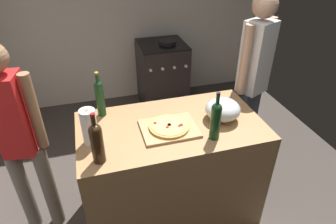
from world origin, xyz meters
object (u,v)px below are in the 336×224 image
object	(u,v)px
stove	(162,75)
person_in_red	(253,76)
pizza	(169,126)
wine_bottle_amber	(97,141)
wine_bottle_clear	(100,97)
paper_towel_roll	(89,127)
person_in_stripes	(19,137)
wine_bottle_green	(216,119)
mixing_bowl	(223,109)

from	to	relation	value
stove	person_in_red	xyz separation A→B (m)	(0.48, -1.41, 0.57)
pizza	wine_bottle_amber	distance (m)	0.56
wine_bottle_clear	wine_bottle_amber	bearing A→B (deg)	-96.93
wine_bottle_amber	paper_towel_roll	bearing A→B (deg)	100.09
pizza	person_in_stripes	size ratio (longest dim) A/B	0.18
pizza	wine_bottle_green	world-z (taller)	wine_bottle_green
mixing_bowl	stove	bearing A→B (deg)	89.28
wine_bottle_green	person_in_red	xyz separation A→B (m)	(0.66, 0.64, -0.06)
mixing_bowl	paper_towel_roll	size ratio (longest dim) A/B	1.02
wine_bottle_green	stove	world-z (taller)	wine_bottle_green
mixing_bowl	paper_towel_roll	bearing A→B (deg)	-178.63
wine_bottle_green	person_in_stripes	xyz separation A→B (m)	(-1.31, 0.39, -0.16)
wine_bottle_green	person_in_red	size ratio (longest dim) A/B	0.21
pizza	paper_towel_roll	xyz separation A→B (m)	(-0.55, 0.00, 0.10)
stove	person_in_red	bearing A→B (deg)	-71.06
pizza	mixing_bowl	bearing A→B (deg)	3.61
wine_bottle_clear	person_in_red	xyz separation A→B (m)	(1.38, 0.13, -0.07)
wine_bottle_clear	person_in_stripes	size ratio (longest dim) A/B	0.23
pizza	stove	world-z (taller)	pizza
wine_bottle_clear	person_in_red	size ratio (longest dim) A/B	0.21
wine_bottle_clear	person_in_stripes	xyz separation A→B (m)	(-0.59, -0.12, -0.17)
pizza	person_in_stripes	distance (m)	1.06
paper_towel_roll	person_in_red	bearing A→B (deg)	17.39
wine_bottle_green	wine_bottle_amber	size ratio (longest dim) A/B	1.01
mixing_bowl	person_in_stripes	xyz separation A→B (m)	(-1.46, 0.19, -0.09)
pizza	person_in_stripes	bearing A→B (deg)	168.43
pizza	wine_bottle_green	xyz separation A→B (m)	(0.27, -0.18, 0.12)
paper_towel_roll	stove	xyz separation A→B (m)	(1.00, 1.87, -0.60)
wine_bottle_green	wine_bottle_amber	bearing A→B (deg)	-178.59
paper_towel_roll	wine_bottle_amber	size ratio (longest dim) A/B	0.74
paper_towel_roll	pizza	bearing A→B (deg)	-0.40
paper_towel_roll	person_in_red	size ratio (longest dim) A/B	0.15
paper_towel_roll	wine_bottle_green	size ratio (longest dim) A/B	0.73
wine_bottle_amber	stove	xyz separation A→B (m)	(0.96, 2.07, -0.63)
paper_towel_roll	stove	bearing A→B (deg)	61.99
wine_bottle_amber	stove	size ratio (longest dim) A/B	0.38
stove	person_in_stripes	distance (m)	2.28
stove	person_in_red	size ratio (longest dim) A/B	0.54
mixing_bowl	wine_bottle_amber	size ratio (longest dim) A/B	0.75
wine_bottle_amber	person_in_red	xyz separation A→B (m)	(1.44, 0.66, -0.06)
stove	person_in_stripes	world-z (taller)	person_in_stripes
person_in_stripes	person_in_red	distance (m)	1.99
pizza	wine_bottle_amber	world-z (taller)	wine_bottle_amber
stove	person_in_stripes	bearing A→B (deg)	-131.78
paper_towel_roll	person_in_stripes	size ratio (longest dim) A/B	0.16
pizza	wine_bottle_amber	xyz separation A→B (m)	(-0.51, -0.20, 0.12)
pizza	stove	bearing A→B (deg)	76.51
person_in_stripes	wine_bottle_green	bearing A→B (deg)	-16.58
person_in_red	paper_towel_roll	bearing A→B (deg)	-162.61
person_in_red	person_in_stripes	bearing A→B (deg)	-172.62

